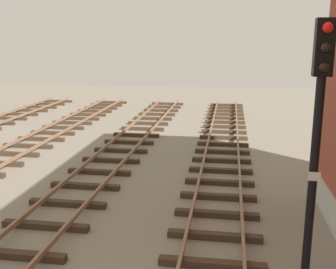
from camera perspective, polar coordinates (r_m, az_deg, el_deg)
signal_mast at (r=8.65m, az=20.17°, el=1.18°), size 0.36×0.40×5.55m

